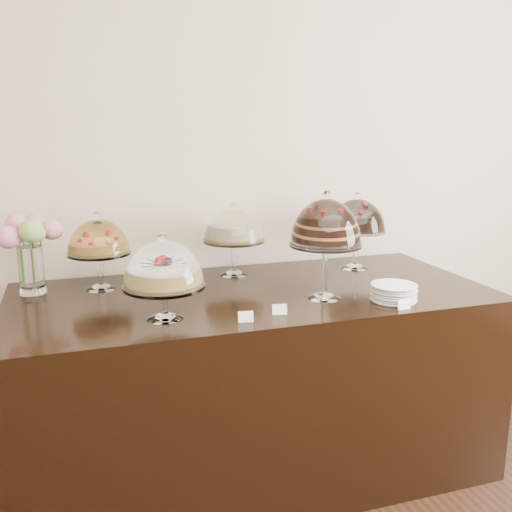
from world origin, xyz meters
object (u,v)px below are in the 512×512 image
object	(u,v)px
cake_stand_choco_layer	(326,226)
plate_stack	(394,293)
display_counter	(253,380)
cake_stand_dark_choco	(357,219)
flower_vase	(29,244)
cake_stand_cheesecake	(234,229)
cake_stand_fruit_tart	(98,240)
cake_stand_sugar_sponge	(163,268)

from	to	relation	value
cake_stand_choco_layer	plate_stack	world-z (taller)	cake_stand_choco_layer
display_counter	cake_stand_dark_choco	bearing A→B (deg)	20.88
cake_stand_choco_layer	display_counter	bearing A→B (deg)	144.15
cake_stand_choco_layer	flower_vase	size ratio (longest dim) A/B	1.30
display_counter	plate_stack	size ratio (longest dim) A/B	11.22
cake_stand_choco_layer	cake_stand_dark_choco	xyz separation A→B (m)	(0.39, 0.45, -0.06)
cake_stand_cheesecake	cake_stand_fruit_tart	xyz separation A→B (m)	(-0.67, -0.06, -0.01)
cake_stand_sugar_sponge	plate_stack	size ratio (longest dim) A/B	1.80
cake_stand_choco_layer	cake_stand_fruit_tart	size ratio (longest dim) A/B	1.31
cake_stand_fruit_tart	flower_vase	size ratio (longest dim) A/B	0.99
cake_stand_dark_choco	flower_vase	bearing A→B (deg)	178.79
display_counter	cake_stand_fruit_tart	bearing A→B (deg)	158.66
cake_stand_fruit_tart	cake_stand_sugar_sponge	bearing A→B (deg)	-67.01
cake_stand_choco_layer	cake_stand_cheesecake	xyz separation A→B (m)	(-0.27, 0.51, -0.08)
flower_vase	cake_stand_choco_layer	bearing A→B (deg)	-21.23
cake_stand_choco_layer	plate_stack	bearing A→B (deg)	-25.52
display_counter	flower_vase	bearing A→B (deg)	163.58
cake_stand_choco_layer	flower_vase	bearing A→B (deg)	158.77
cake_stand_sugar_sponge	plate_stack	xyz separation A→B (m)	(1.00, -0.07, -0.17)
cake_stand_cheesecake	plate_stack	xyz separation A→B (m)	(0.55, -0.65, -0.21)
display_counter	cake_stand_dark_choco	xyz separation A→B (m)	(0.66, 0.25, 0.72)
plate_stack	display_counter	bearing A→B (deg)	149.05
display_counter	cake_stand_sugar_sponge	size ratio (longest dim) A/B	6.24
display_counter	cake_stand_cheesecake	world-z (taller)	cake_stand_cheesecake
display_counter	cake_stand_cheesecake	size ratio (longest dim) A/B	5.86
cake_stand_sugar_sponge	cake_stand_fruit_tart	size ratio (longest dim) A/B	0.96
display_counter	cake_stand_choco_layer	bearing A→B (deg)	-35.85
cake_stand_dark_choco	cake_stand_sugar_sponge	bearing A→B (deg)	-155.32
cake_stand_cheesecake	cake_stand_dark_choco	world-z (taller)	cake_stand_dark_choco
cake_stand_choco_layer	plate_stack	distance (m)	0.42
cake_stand_sugar_sponge	plate_stack	distance (m)	1.01
cake_stand_choco_layer	cake_stand_fruit_tart	xyz separation A→B (m)	(-0.94, 0.46, -0.09)
cake_stand_cheesecake	plate_stack	distance (m)	0.87
cake_stand_sugar_sponge	flower_vase	bearing A→B (deg)	133.84
cake_stand_dark_choco	plate_stack	xyz separation A→B (m)	(-0.11, -0.58, -0.23)
cake_stand_sugar_sponge	cake_stand_cheesecake	bearing A→B (deg)	52.06
cake_stand_sugar_sponge	cake_stand_dark_choco	bearing A→B (deg)	24.68
flower_vase	plate_stack	xyz separation A→B (m)	(1.52, -0.61, -0.19)
cake_stand_cheesecake	flower_vase	size ratio (longest dim) A/B	1.02
plate_stack	flower_vase	bearing A→B (deg)	157.97
cake_stand_sugar_sponge	flower_vase	size ratio (longest dim) A/B	0.95
display_counter	plate_stack	world-z (taller)	plate_stack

